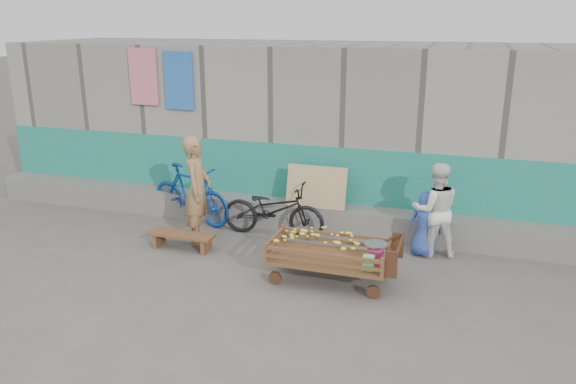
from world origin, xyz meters
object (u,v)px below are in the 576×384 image
(vendor_man, at_px, (197,190))
(woman, at_px, (435,210))
(bicycle_blue, at_px, (190,194))
(bench, at_px, (182,237))
(child, at_px, (425,224))
(bicycle_dark, at_px, (273,210))
(banana_cart, at_px, (327,247))

(vendor_man, xyz_separation_m, woman, (3.61, 0.59, -0.14))
(woman, bearing_deg, vendor_man, -7.41)
(woman, bearing_deg, bicycle_blue, -19.00)
(bench, distance_m, child, 3.72)
(woman, distance_m, bicycle_blue, 4.16)
(bicycle_dark, distance_m, bicycle_blue, 1.60)
(banana_cart, height_order, bicycle_dark, bicycle_dark)
(banana_cart, relative_size, bicycle_dark, 1.02)
(vendor_man, bearing_deg, bench, 151.59)
(bench, height_order, bicycle_blue, bicycle_blue)
(vendor_man, bearing_deg, bicycle_dark, -72.85)
(woman, xyz_separation_m, child, (-0.13, -0.06, -0.22))
(child, height_order, bicycle_blue, bicycle_blue)
(bench, xyz_separation_m, child, (3.59, 0.91, 0.31))
(child, bearing_deg, vendor_man, 3.07)
(child, relative_size, bicycle_dark, 0.58)
(bicycle_dark, bearing_deg, vendor_man, 117.70)
(banana_cart, distance_m, bicycle_blue, 3.23)
(vendor_man, relative_size, child, 1.74)
(vendor_man, distance_m, woman, 3.66)
(bench, xyz_separation_m, woman, (3.72, 0.96, 0.53))
(banana_cart, relative_size, vendor_man, 1.01)
(banana_cart, bearing_deg, bench, 170.28)
(bench, bearing_deg, vendor_man, 73.26)
(woman, height_order, bicycle_dark, woman)
(bench, distance_m, vendor_man, 0.78)
(bicycle_dark, height_order, bicycle_blue, bicycle_blue)
(woman, xyz_separation_m, bicycle_blue, (-4.15, 0.17, -0.20))
(woman, xyz_separation_m, bicycle_dark, (-2.56, -0.01, -0.27))
(vendor_man, xyz_separation_m, bicycle_dark, (1.06, 0.58, -0.41))
(bench, relative_size, woman, 0.71)
(child, bearing_deg, bicycle_dark, -6.78)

